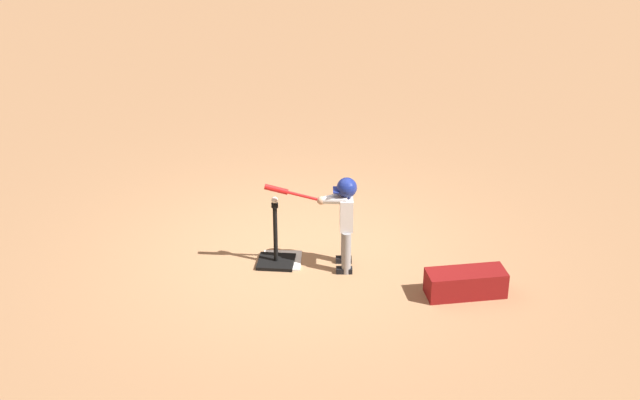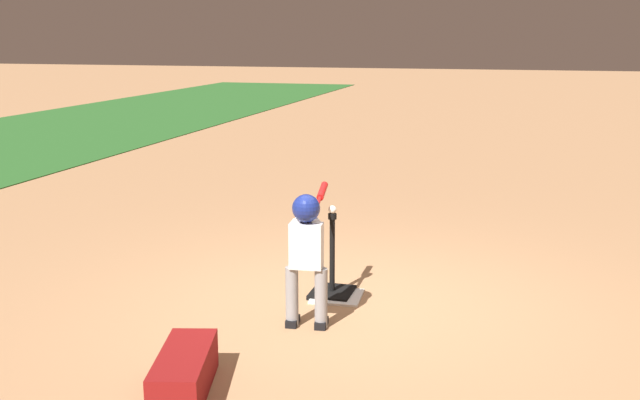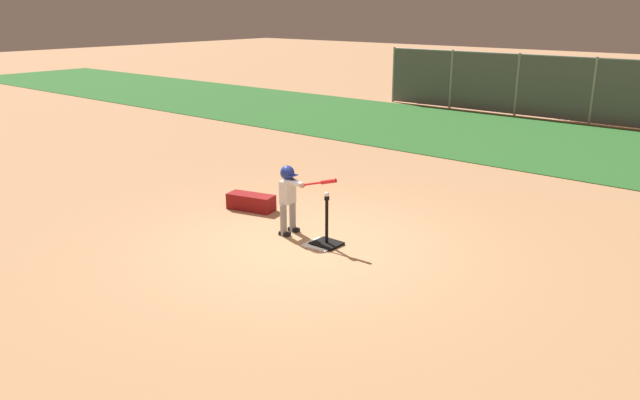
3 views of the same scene
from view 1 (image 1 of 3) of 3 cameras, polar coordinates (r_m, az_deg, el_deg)
The scene contains 6 objects.
ground_plane at distance 10.32m, azimuth -1.36°, elevation -3.41°, with size 90.00×90.00×0.00m, color #AD7F56.
home_plate at distance 10.16m, azimuth -2.46°, elevation -3.88°, with size 0.44×0.44×0.02m, color white.
batting_tee at distance 10.06m, azimuth -2.84°, elevation -3.50°, with size 0.41×0.37×0.76m.
batter_child at distance 9.71m, azimuth 1.48°, elevation -0.77°, with size 1.00×0.35×1.10m.
baseball at distance 9.75m, azimuth -2.92°, elevation -0.01°, with size 0.07×0.07×0.07m, color white.
equipment_bag at distance 9.59m, azimuth 9.31°, elevation -5.26°, with size 0.84×0.32×0.28m, color maroon.
Camera 1 is at (-1.10, 8.97, 5.00)m, focal length 50.00 mm.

